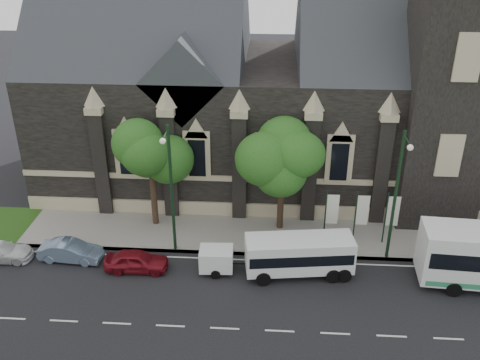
# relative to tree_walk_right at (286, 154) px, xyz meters

# --- Properties ---
(ground) EXTENTS (160.00, 160.00, 0.00)m
(ground) POSITION_rel_tree_walk_right_xyz_m (-3.21, -10.71, -5.82)
(ground) COLOR black
(ground) RESTS_ON ground
(sidewalk) EXTENTS (80.00, 5.00, 0.15)m
(sidewalk) POSITION_rel_tree_walk_right_xyz_m (-3.21, -1.21, -5.74)
(sidewalk) COLOR gray
(sidewalk) RESTS_ON ground
(museum) EXTENTS (40.00, 17.70, 29.90)m
(museum) POSITION_rel_tree_walk_right_xyz_m (1.90, 8.07, 2.35)
(museum) COLOR black
(museum) RESTS_ON ground
(tree_walk_right) EXTENTS (4.08, 4.08, 7.80)m
(tree_walk_right) POSITION_rel_tree_walk_right_xyz_m (0.00, 0.00, 0.00)
(tree_walk_right) COLOR black
(tree_walk_right) RESTS_ON ground
(tree_walk_left) EXTENTS (3.91, 3.91, 7.64)m
(tree_walk_left) POSITION_rel_tree_walk_right_xyz_m (-9.01, -0.01, -0.08)
(tree_walk_left) COLOR black
(tree_walk_left) RESTS_ON ground
(street_lamp_near) EXTENTS (0.36, 1.88, 9.00)m
(street_lamp_near) POSITION_rel_tree_walk_right_xyz_m (6.79, -3.62, -0.71)
(street_lamp_near) COLOR black
(street_lamp_near) RESTS_ON ground
(street_lamp_mid) EXTENTS (0.36, 1.88, 9.00)m
(street_lamp_mid) POSITION_rel_tree_walk_right_xyz_m (-7.21, -3.62, -0.71)
(street_lamp_mid) COLOR black
(street_lamp_mid) RESTS_ON ground
(banner_flag_left) EXTENTS (0.90, 0.10, 4.00)m
(banner_flag_left) POSITION_rel_tree_walk_right_xyz_m (3.08, -1.71, -3.43)
(banner_flag_left) COLOR black
(banner_flag_left) RESTS_ON ground
(banner_flag_center) EXTENTS (0.90, 0.10, 4.00)m
(banner_flag_center) POSITION_rel_tree_walk_right_xyz_m (5.08, -1.71, -3.43)
(banner_flag_center) COLOR black
(banner_flag_center) RESTS_ON ground
(banner_flag_right) EXTENTS (0.90, 0.10, 4.00)m
(banner_flag_right) POSITION_rel_tree_walk_right_xyz_m (7.08, -1.71, -3.43)
(banner_flag_right) COLOR black
(banner_flag_right) RESTS_ON ground
(shuttle_bus) EXTENTS (6.84, 3.12, 2.55)m
(shuttle_bus) POSITION_rel_tree_walk_right_xyz_m (0.98, -5.43, -4.33)
(shuttle_bus) COLOR white
(shuttle_bus) RESTS_ON ground
(box_trailer) EXTENTS (3.04, 1.79, 1.61)m
(box_trailer) POSITION_rel_tree_walk_right_xyz_m (-4.21, -5.52, -4.90)
(box_trailer) COLOR silver
(box_trailer) RESTS_ON ground
(sedan) EXTENTS (4.17, 1.70, 1.35)m
(sedan) POSITION_rel_tree_walk_right_xyz_m (-13.79, -4.94, -5.14)
(sedan) COLOR #7085A3
(sedan) RESTS_ON ground
(car_far_red) EXTENTS (4.04, 1.74, 1.36)m
(car_far_red) POSITION_rel_tree_walk_right_xyz_m (-9.25, -5.74, -5.14)
(car_far_red) COLOR maroon
(car_far_red) RESTS_ON ground
(car_far_white) EXTENTS (4.29, 1.97, 1.22)m
(car_far_white) POSITION_rel_tree_walk_right_xyz_m (-18.43, -5.19, -5.21)
(car_far_white) COLOR silver
(car_far_white) RESTS_ON ground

